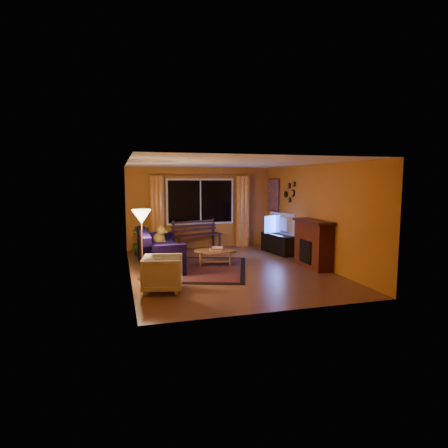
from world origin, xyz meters
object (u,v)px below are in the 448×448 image
object	(u,v)px
armchair	(163,272)
coffee_table	(215,258)
floor_lamp	(142,245)
bench	(197,243)
sofa	(160,249)
tv_console	(279,244)

from	to	relation	value
armchair	coffee_table	bearing A→B (deg)	-27.99
floor_lamp	bench	bearing A→B (deg)	58.79
sofa	tv_console	size ratio (longest dim) A/B	1.65
armchair	bench	bearing A→B (deg)	-8.94
sofa	coffee_table	bearing A→B (deg)	-9.33
floor_lamp	coffee_table	world-z (taller)	floor_lamp
bench	tv_console	bearing A→B (deg)	-44.59
floor_lamp	tv_console	size ratio (longest dim) A/B	1.13
coffee_table	tv_console	world-z (taller)	tv_console
sofa	armchair	world-z (taller)	sofa
sofa	floor_lamp	distance (m)	1.23
sofa	bench	bearing A→B (deg)	54.95
floor_lamp	tv_console	bearing A→B (deg)	25.35
bench	coffee_table	bearing A→B (deg)	-107.77
sofa	floor_lamp	size ratio (longest dim) A/B	1.47
sofa	tv_console	distance (m)	3.62
tv_console	coffee_table	bearing A→B (deg)	-162.66
floor_lamp	coffee_table	xyz separation A→B (m)	(1.82, 0.87, -0.56)
bench	floor_lamp	distance (m)	3.52
sofa	armchair	bearing A→B (deg)	-94.33
armchair	floor_lamp	world-z (taller)	floor_lamp
coffee_table	tv_console	bearing A→B (deg)	25.19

